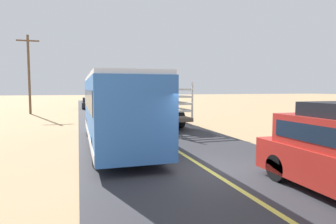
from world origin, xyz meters
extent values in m
plane|color=tan|center=(0.00, 0.00, 0.00)|extent=(240.00, 240.00, 0.00)
cube|color=#2D2D33|center=(0.00, 0.00, 0.01)|extent=(8.00, 120.00, 0.02)
cube|color=#D8CC4C|center=(0.00, 0.00, 0.02)|extent=(0.16, 117.60, 0.00)
cylinder|color=black|center=(1.42, -1.53, 0.40)|extent=(0.26, 0.76, 0.76)
cylinder|color=black|center=(3.06, -1.53, 0.40)|extent=(0.26, 0.76, 0.76)
cube|color=#B2332D|center=(1.56, 16.74, 1.82)|extent=(2.50, 2.20, 2.20)
cube|color=#192333|center=(1.56, 16.74, 2.27)|extent=(2.53, 1.54, 0.70)
cube|color=brown|center=(1.56, 11.34, 0.72)|extent=(2.50, 6.40, 0.24)
cylinder|color=silver|center=(0.37, 14.48, 1.94)|extent=(0.12, 0.12, 2.20)
cylinder|color=silver|center=(2.75, 14.48, 1.94)|extent=(0.12, 0.12, 2.20)
cylinder|color=silver|center=(0.37, 8.20, 1.94)|extent=(0.12, 0.12, 2.20)
cylinder|color=silver|center=(2.75, 8.20, 1.94)|extent=(0.12, 0.12, 2.20)
cube|color=silver|center=(0.35, 11.34, 1.28)|extent=(0.08, 6.30, 0.12)
cube|color=silver|center=(2.77, 11.34, 1.28)|extent=(0.08, 6.30, 0.12)
cube|color=silver|center=(1.56, 8.18, 1.28)|extent=(2.40, 0.08, 0.12)
cube|color=silver|center=(0.35, 11.34, 1.72)|extent=(0.08, 6.30, 0.12)
cube|color=silver|center=(2.77, 11.34, 1.72)|extent=(0.08, 6.30, 0.12)
cube|color=silver|center=(1.56, 8.18, 1.72)|extent=(2.40, 0.08, 0.12)
cube|color=silver|center=(0.35, 11.34, 2.16)|extent=(0.08, 6.30, 0.12)
cube|color=silver|center=(2.77, 11.34, 2.16)|extent=(0.08, 6.30, 0.12)
cube|color=silver|center=(1.56, 8.18, 2.16)|extent=(2.40, 0.08, 0.12)
cube|color=silver|center=(0.35, 11.34, 2.60)|extent=(0.08, 6.30, 0.12)
cube|color=silver|center=(2.77, 11.34, 2.60)|extent=(0.08, 6.30, 0.12)
cube|color=silver|center=(1.56, 8.18, 2.60)|extent=(2.40, 0.08, 0.12)
ellipsoid|color=#8C6B4C|center=(1.56, 11.34, 2.69)|extent=(1.75, 3.84, 0.70)
cylinder|color=black|center=(0.47, 16.74, 0.57)|extent=(0.32, 1.10, 1.10)
cylinder|color=black|center=(2.65, 16.74, 0.57)|extent=(0.32, 1.10, 1.10)
cylinder|color=black|center=(0.47, 10.06, 0.57)|extent=(0.32, 1.10, 1.10)
cylinder|color=black|center=(2.65, 10.06, 0.57)|extent=(0.32, 1.10, 1.10)
cube|color=#3872C6|center=(-2.32, 4.93, 1.72)|extent=(2.50, 10.00, 2.70)
cube|color=white|center=(-2.32, 4.93, 3.15)|extent=(2.45, 9.80, 0.16)
cube|color=#192333|center=(-2.32, 4.93, 2.19)|extent=(2.54, 9.20, 0.80)
cube|color=silver|center=(-2.32, 4.93, 0.57)|extent=(2.53, 9.80, 0.36)
cylinder|color=black|center=(-3.42, 8.18, 0.52)|extent=(0.30, 1.00, 1.00)
cylinder|color=black|center=(-1.22, 8.18, 0.52)|extent=(0.30, 1.00, 1.00)
cylinder|color=black|center=(-3.42, 1.68, 0.52)|extent=(0.30, 1.00, 1.00)
cylinder|color=black|center=(-1.22, 1.68, 0.52)|extent=(0.30, 1.00, 1.00)
cube|color=black|center=(-2.66, 31.66, 0.53)|extent=(1.80, 4.40, 0.70)
cube|color=#192333|center=(-2.66, 31.76, 1.18)|extent=(1.53, 2.20, 0.60)
cylinder|color=black|center=(-3.45, 32.98, 0.35)|extent=(0.22, 0.66, 0.66)
cylinder|color=black|center=(-1.87, 32.98, 0.35)|extent=(0.22, 0.66, 0.66)
cylinder|color=black|center=(-3.45, 30.34, 0.35)|extent=(0.22, 0.66, 0.66)
cylinder|color=black|center=(-1.87, 30.34, 0.35)|extent=(0.22, 0.66, 0.66)
cylinder|color=brown|center=(-8.84, 25.00, 4.11)|extent=(0.24, 0.24, 8.23)
cube|color=brown|center=(-8.84, 25.00, 7.63)|extent=(2.20, 0.14, 0.14)
camera|label=1|loc=(-3.96, -8.29, 2.64)|focal=30.81mm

